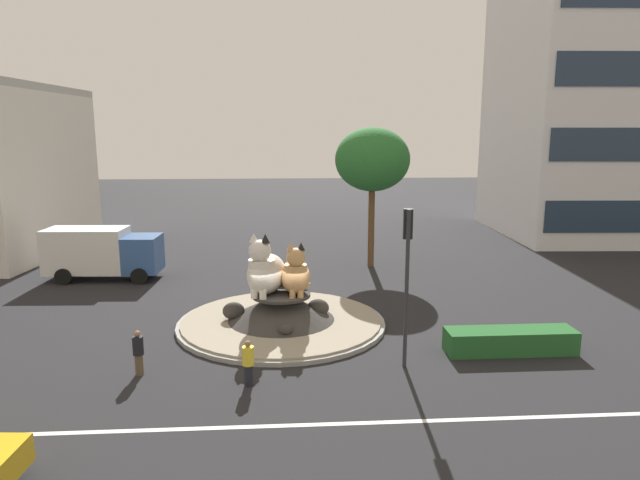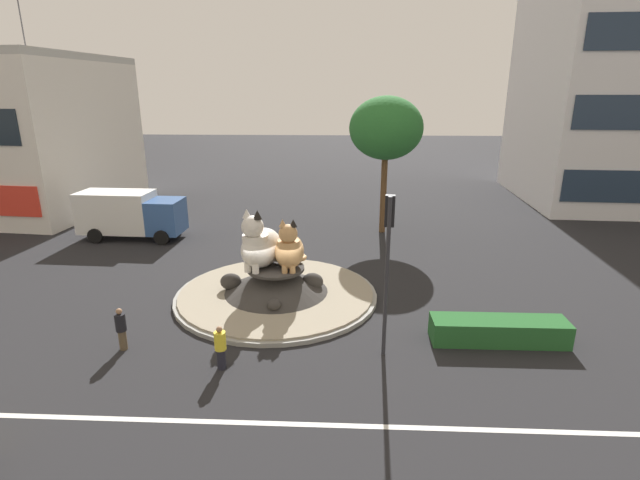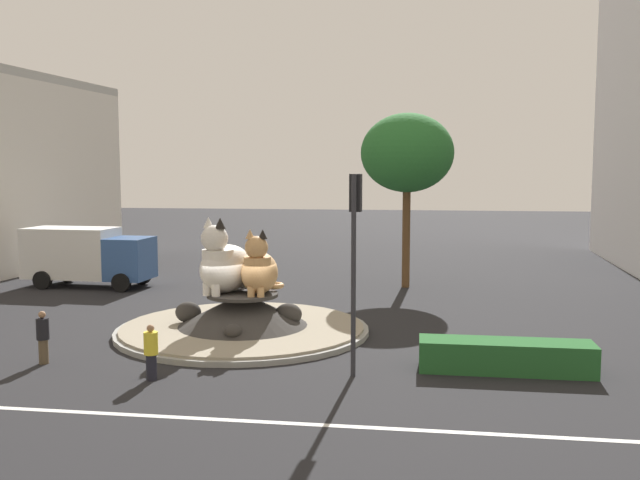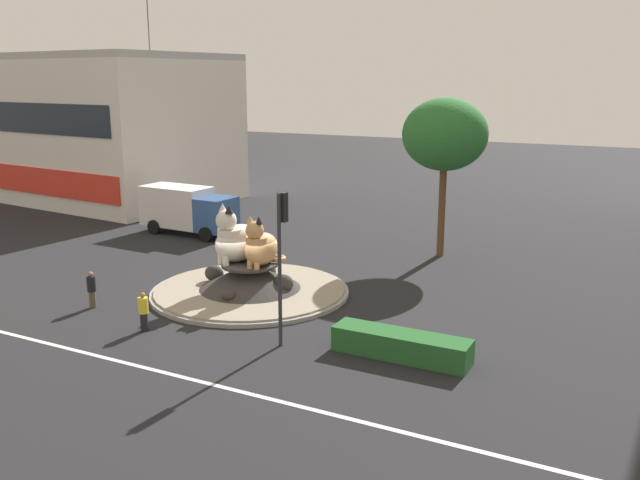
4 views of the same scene
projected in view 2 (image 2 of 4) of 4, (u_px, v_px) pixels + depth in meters
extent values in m
plane|color=black|center=(277.00, 297.00, 21.48)|extent=(160.00, 160.00, 0.00)
cube|color=silver|center=(237.00, 422.00, 13.35)|extent=(112.00, 0.20, 0.01)
cylinder|color=gray|center=(277.00, 295.00, 21.45)|extent=(9.01, 9.01, 0.18)
cylinder|color=gray|center=(276.00, 292.00, 21.41)|extent=(8.65, 8.65, 0.08)
cone|color=#33302D|center=(276.00, 279.00, 21.22)|extent=(4.62, 4.62, 1.16)
cylinder|color=#33302D|center=(276.00, 268.00, 21.07)|extent=(2.54, 2.54, 0.12)
ellipsoid|color=#33302D|center=(312.00, 282.00, 21.46)|extent=(0.98, 0.79, 0.78)
ellipsoid|color=#33302D|center=(279.00, 271.00, 22.82)|extent=(0.89, 0.94, 0.71)
ellipsoid|color=#33302D|center=(231.00, 282.00, 21.47)|extent=(0.96, 0.72, 0.77)
ellipsoid|color=#33302D|center=(274.00, 305.00, 19.50)|extent=(0.58, 0.63, 0.47)
ellipsoid|color=silver|center=(262.00, 248.00, 20.92)|extent=(2.28, 2.75, 1.72)
cylinder|color=silver|center=(256.00, 247.00, 20.45)|extent=(1.45, 1.45, 1.07)
sphere|color=silver|center=(253.00, 227.00, 20.02)|extent=(0.95, 0.95, 0.95)
torus|color=silver|center=(280.00, 257.00, 21.81)|extent=(1.27, 1.27, 0.21)
cone|color=black|center=(257.00, 215.00, 19.75)|extent=(0.50, 0.50, 0.39)
cone|color=silver|center=(247.00, 213.00, 19.95)|extent=(0.50, 0.50, 0.39)
cylinder|color=silver|center=(256.00, 268.00, 20.29)|extent=(0.30, 0.30, 0.43)
cylinder|color=silver|center=(248.00, 267.00, 20.44)|extent=(0.30, 0.30, 0.43)
ellipsoid|color=tan|center=(289.00, 251.00, 20.86)|extent=(1.39, 2.08, 1.47)
cylinder|color=tan|center=(289.00, 251.00, 20.42)|extent=(1.00, 1.00, 0.92)
sphere|color=tan|center=(288.00, 234.00, 20.04)|extent=(0.81, 0.81, 0.81)
torus|color=tan|center=(298.00, 257.00, 21.82)|extent=(0.93, 0.93, 0.18)
cone|color=black|center=(293.00, 223.00, 19.90)|extent=(0.35, 0.35, 0.33)
cone|color=tan|center=(283.00, 223.00, 19.90)|extent=(0.35, 0.35, 0.33)
cylinder|color=tan|center=(293.00, 269.00, 20.33)|extent=(0.26, 0.26, 0.37)
cylinder|color=tan|center=(285.00, 269.00, 20.32)|extent=(0.26, 0.26, 0.37)
cylinder|color=#2D2D33|center=(387.00, 279.00, 15.97)|extent=(0.14, 0.14, 5.67)
cube|color=black|center=(390.00, 211.00, 15.48)|extent=(0.35, 0.28, 1.05)
sphere|color=red|center=(390.00, 201.00, 15.46)|extent=(0.18, 0.18, 0.18)
sphere|color=#392706|center=(390.00, 210.00, 15.56)|extent=(0.18, 0.18, 0.18)
sphere|color=black|center=(390.00, 220.00, 15.65)|extent=(0.18, 0.18, 0.18)
cylinder|color=#4C4C51|center=(21.00, 18.00, 36.23)|extent=(0.10, 0.10, 5.43)
cube|color=#235B28|center=(499.00, 331.00, 17.51)|extent=(4.93, 1.20, 0.90)
cylinder|color=brown|center=(383.00, 196.00, 30.59)|extent=(0.39, 0.39, 4.84)
ellipsoid|color=#286B2D|center=(386.00, 128.00, 29.31)|extent=(4.55, 4.55, 3.87)
cylinder|color=black|center=(221.00, 359.00, 15.85)|extent=(0.29, 0.29, 0.72)
cylinder|color=yellow|center=(220.00, 341.00, 15.65)|extent=(0.39, 0.39, 0.63)
sphere|color=#936B4C|center=(219.00, 329.00, 15.52)|extent=(0.21, 0.21, 0.21)
cylinder|color=brown|center=(123.00, 340.00, 17.03)|extent=(0.28, 0.28, 0.74)
cylinder|color=black|center=(120.00, 322.00, 16.82)|extent=(0.37, 0.37, 0.65)
sphere|color=#936B4C|center=(119.00, 311.00, 16.69)|extent=(0.21, 0.21, 0.21)
cube|color=#335693|center=(166.00, 216.00, 29.32)|extent=(1.99, 2.34, 2.05)
cube|color=silver|center=(117.00, 212.00, 29.52)|extent=(4.51, 2.45, 2.50)
cylinder|color=black|center=(176.00, 227.00, 30.70)|extent=(0.91, 0.34, 0.90)
cylinder|color=black|center=(162.00, 237.00, 28.55)|extent=(0.91, 0.34, 0.90)
cylinder|color=black|center=(114.00, 226.00, 31.05)|extent=(0.91, 0.34, 0.90)
cylinder|color=black|center=(95.00, 236.00, 28.91)|extent=(0.91, 0.34, 0.90)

